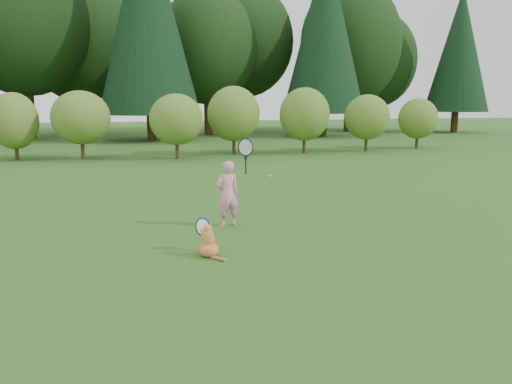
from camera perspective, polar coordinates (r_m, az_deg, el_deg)
name	(u,v)px	position (r m, az deg, el deg)	size (l,w,h in m)	color
ground	(258,244)	(8.02, 0.24, -5.99)	(100.00, 100.00, 0.00)	#2D5518
shrub_row	(165,123)	(20.51, -10.31, 7.80)	(28.00, 3.00, 2.80)	#507324
woodland_backdrop	(143,7)	(30.90, -12.84, 19.88)	(48.00, 10.00, 15.00)	black
child	(228,192)	(9.05, -3.19, -0.01)	(0.68, 0.42, 1.80)	pink
cat	(208,239)	(7.40, -5.47, -5.40)	(0.40, 0.68, 0.67)	#BF7324
tennis_ball	(270,176)	(9.69, 1.66, 1.82)	(0.06, 0.06, 0.06)	#C4EC1B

